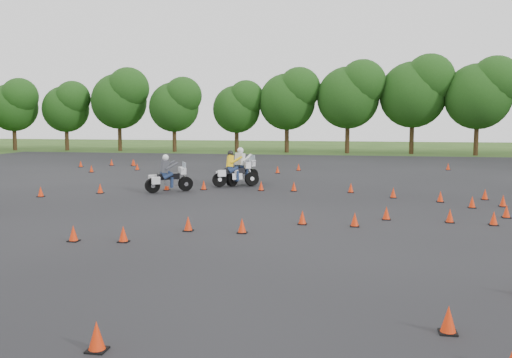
# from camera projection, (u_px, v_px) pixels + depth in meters

# --- Properties ---
(ground) EXTENTS (140.00, 140.00, 0.00)m
(ground) POSITION_uv_depth(u_px,v_px,m) (234.00, 229.00, 18.58)
(ground) COLOR #2D5119
(ground) RESTS_ON ground
(asphalt_pad) EXTENTS (62.00, 62.00, 0.00)m
(asphalt_pad) POSITION_uv_depth(u_px,v_px,m) (264.00, 202.00, 24.44)
(asphalt_pad) COLOR black
(asphalt_pad) RESTS_ON ground
(treeline) EXTENTS (87.00, 32.39, 10.64)m
(treeline) POSITION_uv_depth(u_px,v_px,m) (384.00, 107.00, 51.36)
(treeline) COLOR #1A4012
(treeline) RESTS_ON ground
(traffic_cones) EXTENTS (33.03, 33.07, 0.45)m
(traffic_cones) POSITION_uv_depth(u_px,v_px,m) (270.00, 198.00, 23.97)
(traffic_cones) COLOR red
(traffic_cones) RESTS_ON asphalt_pad
(rider_grey) EXTENTS (2.33, 2.03, 1.84)m
(rider_grey) POSITION_uv_depth(u_px,v_px,m) (169.00, 173.00, 27.55)
(rider_grey) COLOR #404148
(rider_grey) RESTS_ON ground
(rider_yellow) EXTENTS (2.55, 1.73, 1.90)m
(rider_yellow) POSITION_uv_depth(u_px,v_px,m) (236.00, 169.00, 29.62)
(rider_yellow) COLOR yellow
(rider_yellow) RESTS_ON ground
(rider_white) EXTENTS (1.83, 2.70, 2.02)m
(rider_white) POSITION_uv_depth(u_px,v_px,m) (242.00, 166.00, 30.56)
(rider_white) COLOR silver
(rider_white) RESTS_ON ground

